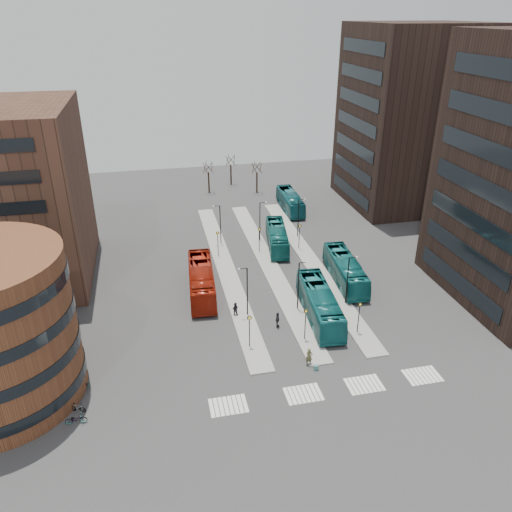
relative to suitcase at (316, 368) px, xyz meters
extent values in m
plane|color=#2F2F31|center=(-1.23, -7.03, -0.26)|extent=(160.00, 160.00, 0.00)
cube|color=gray|center=(-5.23, 22.97, -0.19)|extent=(2.50, 45.00, 0.15)
cube|color=gray|center=(0.77, 22.97, -0.19)|extent=(2.50, 45.00, 0.15)
cube|color=gray|center=(6.77, 22.97, -0.19)|extent=(2.50, 45.00, 0.15)
cube|color=#1B2799|center=(0.00, 0.00, 0.00)|extent=(0.46, 0.38, 0.53)
imported|color=maroon|center=(-9.13, 17.35, 1.48)|extent=(3.84, 12.73, 3.50)
imported|color=#135F63|center=(3.35, 8.95, 1.47)|extent=(3.99, 12.67, 3.47)
imported|color=#125C5B|center=(3.37, 28.31, 1.28)|extent=(4.40, 11.40, 3.10)
imported|color=#136062|center=(9.28, 16.18, 1.41)|extent=(3.76, 12.21, 3.35)
imported|color=#13575F|center=(9.47, 42.60, 1.32)|extent=(3.07, 11.43, 3.16)
imported|color=#4F5030|center=(-0.46, 0.89, 0.68)|extent=(0.69, 0.46, 1.89)
imported|color=black|center=(-6.00, 11.28, 0.57)|extent=(0.98, 0.88, 1.67)
imported|color=black|center=(-1.82, 8.02, 0.64)|extent=(0.65, 1.13, 1.81)
imported|color=black|center=(3.04, 7.48, 0.54)|extent=(1.11, 1.19, 1.62)
imported|color=gray|center=(-22.23, -2.36, 0.21)|extent=(1.84, 0.69, 0.96)
imported|color=gray|center=(-22.23, -0.95, 0.19)|extent=(1.55, 0.98, 0.90)
imported|color=gray|center=(-22.23, 2.00, 0.18)|extent=(1.77, 0.94, 0.88)
cube|color=silver|center=(-10.73, -3.03, -0.26)|extent=(0.35, 2.40, 0.01)
cube|color=silver|center=(-10.30, -3.03, -0.26)|extent=(0.35, 2.40, 0.01)
cube|color=silver|center=(-9.87, -3.03, -0.26)|extent=(0.35, 2.40, 0.01)
cube|color=silver|center=(-9.44, -3.03, -0.26)|extent=(0.35, 2.40, 0.01)
cube|color=silver|center=(-9.01, -3.03, -0.26)|extent=(0.35, 2.40, 0.01)
cube|color=silver|center=(-8.58, -3.03, -0.26)|extent=(0.35, 2.40, 0.01)
cube|color=silver|center=(-8.15, -3.03, -0.26)|extent=(0.35, 2.40, 0.01)
cube|color=silver|center=(-7.73, -3.03, -0.26)|extent=(0.35, 2.40, 0.01)
cube|color=silver|center=(-3.73, -3.03, -0.26)|extent=(0.35, 2.40, 0.01)
cube|color=silver|center=(-3.30, -3.03, -0.26)|extent=(0.35, 2.40, 0.01)
cube|color=silver|center=(-2.87, -3.03, -0.26)|extent=(0.35, 2.40, 0.01)
cube|color=silver|center=(-2.44, -3.03, -0.26)|extent=(0.35, 2.40, 0.01)
cube|color=silver|center=(-2.01, -3.03, -0.26)|extent=(0.35, 2.40, 0.01)
cube|color=silver|center=(-1.58, -3.03, -0.26)|extent=(0.35, 2.40, 0.01)
cube|color=silver|center=(-1.15, -3.03, -0.26)|extent=(0.35, 2.40, 0.01)
cube|color=silver|center=(-0.73, -3.03, -0.26)|extent=(0.35, 2.40, 0.01)
cube|color=silver|center=(2.27, -3.03, -0.26)|extent=(0.35, 2.40, 0.01)
cube|color=silver|center=(2.70, -3.03, -0.26)|extent=(0.35, 2.40, 0.01)
cube|color=silver|center=(3.13, -3.03, -0.26)|extent=(0.35, 2.40, 0.01)
cube|color=silver|center=(3.56, -3.03, -0.26)|extent=(0.35, 2.40, 0.01)
cube|color=silver|center=(3.99, -3.03, -0.26)|extent=(0.35, 2.40, 0.01)
cube|color=silver|center=(4.42, -3.03, -0.26)|extent=(0.35, 2.40, 0.01)
cube|color=silver|center=(4.85, -3.03, -0.26)|extent=(0.35, 2.40, 0.01)
cube|color=silver|center=(5.27, -3.03, -0.26)|extent=(0.35, 2.40, 0.01)
cube|color=silver|center=(8.27, -3.03, -0.26)|extent=(0.35, 2.40, 0.01)
cube|color=silver|center=(8.70, -3.03, -0.26)|extent=(0.35, 2.40, 0.01)
cube|color=silver|center=(9.13, -3.03, -0.26)|extent=(0.35, 2.40, 0.01)
cube|color=silver|center=(9.56, -3.03, -0.26)|extent=(0.35, 2.40, 0.01)
cube|color=silver|center=(9.99, -3.03, -0.26)|extent=(0.35, 2.40, 0.01)
cube|color=silver|center=(10.42, -3.03, -0.26)|extent=(0.35, 2.40, 0.01)
cube|color=silver|center=(10.85, -3.03, -0.26)|extent=(0.35, 2.40, 0.01)
cube|color=silver|center=(11.27, -3.03, -0.26)|extent=(0.35, 2.40, 0.01)
cube|color=black|center=(20.71, 8.97, 2.24)|extent=(0.12, 16.00, 2.00)
cube|color=black|center=(20.71, 8.97, 6.24)|extent=(0.12, 16.00, 2.00)
cube|color=black|center=(20.71, 8.97, 10.24)|extent=(0.12, 16.00, 2.00)
cube|color=black|center=(20.71, 8.97, 14.24)|extent=(0.12, 16.00, 2.00)
cube|color=black|center=(20.71, 8.97, 18.24)|extent=(0.12, 16.00, 2.00)
cube|color=black|center=(20.71, 8.97, 22.24)|extent=(0.12, 16.00, 2.00)
cube|color=black|center=(20.71, 8.97, 26.24)|extent=(0.12, 16.00, 2.00)
cube|color=black|center=(30.77, 42.97, 14.74)|extent=(20.00, 20.00, 30.00)
cube|color=black|center=(20.71, 42.97, 2.24)|extent=(0.12, 16.00, 2.00)
cube|color=black|center=(20.71, 42.97, 6.24)|extent=(0.12, 16.00, 2.00)
cube|color=black|center=(20.71, 42.97, 10.24)|extent=(0.12, 16.00, 2.00)
cube|color=black|center=(20.71, 42.97, 14.24)|extent=(0.12, 16.00, 2.00)
cube|color=black|center=(20.71, 42.97, 18.24)|extent=(0.12, 16.00, 2.00)
cube|color=black|center=(20.71, 42.97, 22.24)|extent=(0.12, 16.00, 2.00)
cube|color=black|center=(20.71, 42.97, 26.24)|extent=(0.12, 16.00, 2.00)
cylinder|color=black|center=(-5.63, 4.97, 1.64)|extent=(0.10, 0.10, 3.50)
cube|color=black|center=(-5.63, 4.97, 3.39)|extent=(0.45, 0.10, 0.30)
cube|color=yellow|center=(-5.63, 4.91, 3.39)|extent=(0.20, 0.02, 0.20)
cylinder|color=black|center=(-5.63, 26.97, 1.64)|extent=(0.10, 0.10, 3.50)
cube|color=black|center=(-5.63, 26.97, 3.39)|extent=(0.45, 0.10, 0.30)
cube|color=yellow|center=(-5.63, 26.91, 3.39)|extent=(0.20, 0.02, 0.20)
cylinder|color=black|center=(0.37, 4.97, 1.64)|extent=(0.10, 0.10, 3.50)
cube|color=black|center=(0.37, 4.97, 3.39)|extent=(0.45, 0.10, 0.30)
cube|color=yellow|center=(0.37, 4.91, 3.39)|extent=(0.20, 0.02, 0.20)
cylinder|color=black|center=(0.37, 26.97, 1.64)|extent=(0.10, 0.10, 3.50)
cube|color=black|center=(0.37, 26.97, 3.39)|extent=(0.45, 0.10, 0.30)
cube|color=yellow|center=(0.37, 26.91, 3.39)|extent=(0.20, 0.02, 0.20)
cylinder|color=black|center=(6.37, 4.97, 1.64)|extent=(0.10, 0.10, 3.50)
cube|color=black|center=(6.37, 4.97, 3.39)|extent=(0.45, 0.10, 0.30)
cube|color=yellow|center=(6.37, 4.91, 3.39)|extent=(0.20, 0.02, 0.20)
cylinder|color=black|center=(6.37, 26.97, 1.64)|extent=(0.10, 0.10, 3.50)
cube|color=black|center=(6.37, 26.97, 3.39)|extent=(0.45, 0.10, 0.30)
cube|color=yellow|center=(6.37, 26.91, 3.39)|extent=(0.20, 0.02, 0.20)
cylinder|color=black|center=(-4.63, 10.97, 2.89)|extent=(0.14, 0.14, 6.00)
cylinder|color=black|center=(-5.08, 10.97, 5.89)|extent=(0.90, 0.08, 0.08)
sphere|color=silver|center=(-5.53, 10.97, 5.89)|extent=(0.24, 0.24, 0.24)
cylinder|color=black|center=(-4.63, 30.97, 2.89)|extent=(0.14, 0.14, 6.00)
cylinder|color=black|center=(-5.08, 30.97, 5.89)|extent=(0.90, 0.08, 0.08)
sphere|color=silver|center=(-5.53, 30.97, 5.89)|extent=(0.24, 0.24, 0.24)
cylinder|color=black|center=(1.37, 10.97, 2.89)|extent=(0.14, 0.14, 6.00)
cylinder|color=black|center=(1.82, 10.97, 5.89)|extent=(0.90, 0.08, 0.08)
sphere|color=silver|center=(2.27, 10.97, 5.89)|extent=(0.24, 0.24, 0.24)
cylinder|color=black|center=(1.37, 30.97, 2.89)|extent=(0.14, 0.14, 6.00)
cylinder|color=black|center=(1.82, 30.97, 5.89)|extent=(0.90, 0.08, 0.08)
sphere|color=silver|center=(2.27, 30.97, 5.89)|extent=(0.24, 0.24, 0.24)
cylinder|color=black|center=(7.37, 10.97, 2.89)|extent=(0.14, 0.14, 6.00)
cylinder|color=black|center=(7.82, 10.97, 5.89)|extent=(0.90, 0.08, 0.08)
sphere|color=silver|center=(8.27, 10.97, 5.89)|extent=(0.24, 0.24, 0.24)
cylinder|color=black|center=(7.37, 30.97, 2.89)|extent=(0.14, 0.14, 6.00)
cylinder|color=black|center=(7.82, 30.97, 5.89)|extent=(0.90, 0.08, 0.08)
sphere|color=silver|center=(8.27, 30.97, 5.89)|extent=(0.24, 0.24, 0.24)
cylinder|color=black|center=(-3.23, 54.97, 1.74)|extent=(0.30, 0.30, 4.00)
cylinder|color=black|center=(-2.53, 54.97, 4.64)|extent=(0.10, 1.56, 1.95)
cylinder|color=black|center=(-3.01, 55.63, 4.64)|extent=(1.48, 0.59, 1.97)
cylinder|color=black|center=(-3.79, 55.38, 4.64)|extent=(0.90, 1.31, 1.99)
cylinder|color=black|center=(-3.79, 54.56, 4.64)|extent=(0.89, 1.31, 1.99)
cylinder|color=black|center=(-3.01, 54.30, 4.64)|extent=(1.48, 0.58, 1.97)
cylinder|color=black|center=(1.77, 58.97, 1.74)|extent=(0.30, 0.30, 4.00)
cylinder|color=black|center=(2.47, 58.97, 4.64)|extent=(0.10, 1.56, 1.95)
cylinder|color=black|center=(1.99, 59.63, 4.64)|extent=(1.48, 0.59, 1.97)
cylinder|color=black|center=(1.21, 59.38, 4.64)|extent=(0.90, 1.31, 1.99)
cylinder|color=black|center=(1.21, 58.56, 4.64)|extent=(0.89, 1.31, 1.99)
cylinder|color=black|center=(1.99, 58.30, 4.64)|extent=(1.48, 0.58, 1.97)
cylinder|color=black|center=(5.77, 52.97, 1.74)|extent=(0.30, 0.30, 4.00)
cylinder|color=black|center=(6.47, 52.97, 4.64)|extent=(0.10, 1.56, 1.95)
cylinder|color=black|center=(5.99, 53.63, 4.64)|extent=(1.48, 0.59, 1.97)
cylinder|color=black|center=(5.21, 53.38, 4.64)|extent=(0.90, 1.31, 1.99)
cylinder|color=black|center=(5.21, 52.56, 4.64)|extent=(0.89, 1.31, 1.99)
cylinder|color=black|center=(5.99, 52.30, 4.64)|extent=(1.48, 0.58, 1.97)
camera|label=1|loc=(-14.09, -36.72, 31.43)|focal=35.00mm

